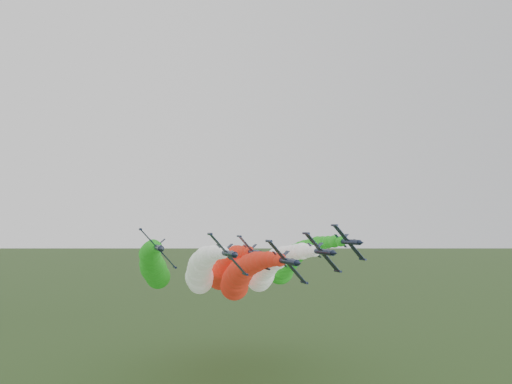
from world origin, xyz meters
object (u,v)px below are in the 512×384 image
(jet_inner_right, at_px, (266,270))
(jet_outer_right, at_px, (288,262))
(jet_outer_left, at_px, (154,267))
(jet_lead, at_px, (239,277))
(jet_inner_left, at_px, (201,272))
(jet_trail, at_px, (222,269))

(jet_inner_right, relative_size, jet_outer_right, 0.99)
(jet_inner_right, xyz_separation_m, jet_outer_left, (-32.40, 8.77, 1.20))
(jet_outer_left, relative_size, jet_outer_right, 0.99)
(jet_lead, distance_m, jet_outer_right, 26.81)
(jet_lead, xyz_separation_m, jet_outer_left, (-22.03, 15.99, 2.22))
(jet_inner_left, bearing_deg, jet_outer_right, 18.73)
(jet_lead, height_order, jet_outer_right, jet_outer_right)
(jet_lead, bearing_deg, jet_inner_left, 149.57)
(jet_inner_right, height_order, jet_outer_right, jet_outer_right)
(jet_lead, bearing_deg, jet_outer_right, 37.64)
(jet_outer_left, bearing_deg, jet_outer_right, 0.41)
(jet_lead, distance_m, jet_trail, 26.47)
(jet_inner_right, relative_size, jet_trail, 0.99)
(jet_lead, height_order, jet_inner_right, jet_inner_right)
(jet_outer_left, bearing_deg, jet_inner_right, -15.15)
(jet_inner_left, relative_size, jet_inner_right, 1.00)
(jet_lead, bearing_deg, jet_inner_right, 34.82)
(jet_lead, bearing_deg, jet_outer_left, 144.04)
(jet_inner_left, bearing_deg, jet_inner_right, 4.03)
(jet_lead, relative_size, jet_trail, 1.00)
(jet_lead, bearing_deg, jet_trail, 86.40)
(jet_inner_right, bearing_deg, jet_lead, -145.18)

